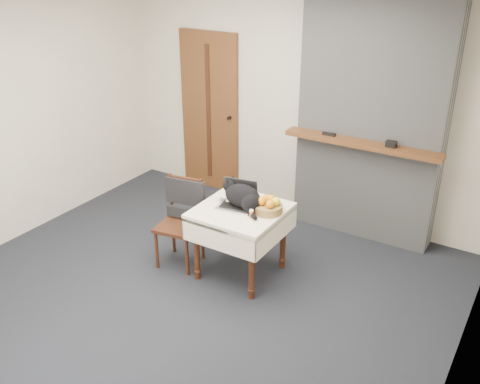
# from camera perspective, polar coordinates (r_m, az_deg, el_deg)

# --- Properties ---
(ground) EXTENTS (4.50, 4.50, 0.00)m
(ground) POSITION_cam_1_polar(r_m,az_deg,el_deg) (5.11, -4.50, -10.06)
(ground) COLOR black
(ground) RESTS_ON ground
(room_shell) EXTENTS (4.52, 4.01, 2.61)m
(room_shell) POSITION_cam_1_polar(r_m,az_deg,el_deg) (4.71, -1.87, 10.67)
(room_shell) COLOR beige
(room_shell) RESTS_ON ground
(door) EXTENTS (0.82, 0.10, 2.00)m
(door) POSITION_cam_1_polar(r_m,az_deg,el_deg) (6.77, -3.24, 8.42)
(door) COLOR brown
(door) RESTS_ON ground
(chimney) EXTENTS (1.62, 0.48, 2.60)m
(chimney) POSITION_cam_1_polar(r_m,az_deg,el_deg) (5.67, 13.80, 7.58)
(chimney) COLOR gray
(chimney) RESTS_ON ground
(side_table) EXTENTS (0.78, 0.78, 0.70)m
(side_table) POSITION_cam_1_polar(r_m,az_deg,el_deg) (4.99, 0.07, -2.95)
(side_table) COLOR #3D2210
(side_table) RESTS_ON ground
(laptop) EXTENTS (0.38, 0.34, 0.25)m
(laptop) POSITION_cam_1_polar(r_m,az_deg,el_deg) (4.98, -0.25, -0.81)
(laptop) COLOR #B7B7BC
(laptop) RESTS_ON side_table
(cat) EXTENTS (0.50, 0.33, 0.26)m
(cat) POSITION_cam_1_polar(r_m,az_deg,el_deg) (4.91, 0.36, -0.51)
(cat) COLOR black
(cat) RESTS_ON side_table
(cream_jar) EXTENTS (0.07, 0.07, 0.07)m
(cream_jar) POSITION_cam_1_polar(r_m,az_deg,el_deg) (5.03, -2.24, -0.82)
(cream_jar) COLOR white
(cream_jar) RESTS_ON side_table
(pill_bottle) EXTENTS (0.04, 0.04, 0.08)m
(pill_bottle) POSITION_cam_1_polar(r_m,az_deg,el_deg) (4.77, 1.23, -2.32)
(pill_bottle) COLOR #AD4615
(pill_bottle) RESTS_ON side_table
(fruit_basket) EXTENTS (0.26, 0.26, 0.15)m
(fruit_basket) POSITION_cam_1_polar(r_m,az_deg,el_deg) (4.86, 3.06, -1.51)
(fruit_basket) COLOR olive
(fruit_basket) RESTS_ON side_table
(desk_clutter) EXTENTS (0.14, 0.02, 0.01)m
(desk_clutter) POSITION_cam_1_polar(r_m,az_deg,el_deg) (4.93, 1.89, -1.82)
(desk_clutter) COLOR black
(desk_clutter) RESTS_ON side_table
(chair) EXTENTS (0.45, 0.45, 0.88)m
(chair) POSITION_cam_1_polar(r_m,az_deg,el_deg) (5.26, -6.14, -1.84)
(chair) COLOR #3D2210
(chair) RESTS_ON ground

